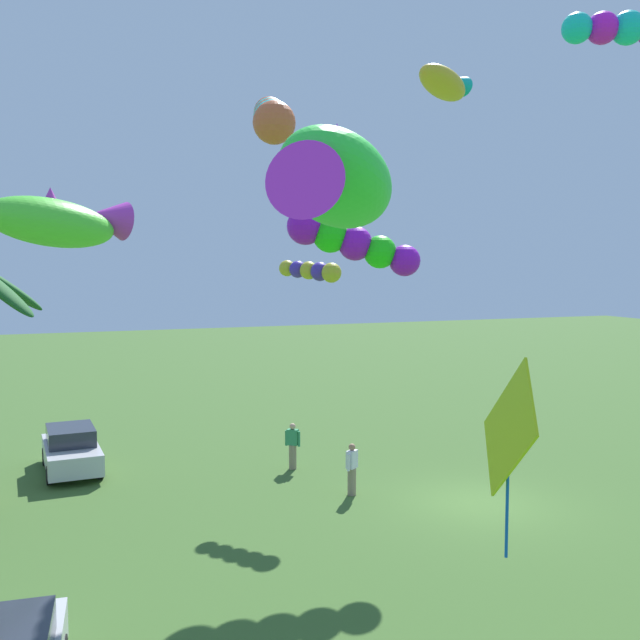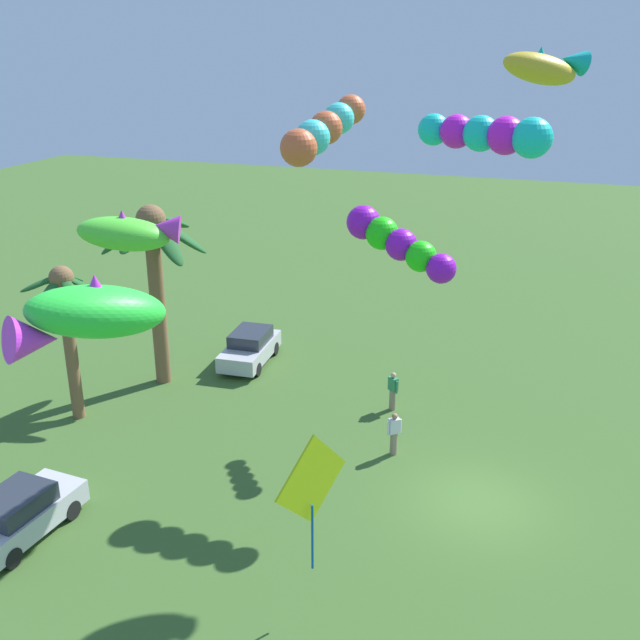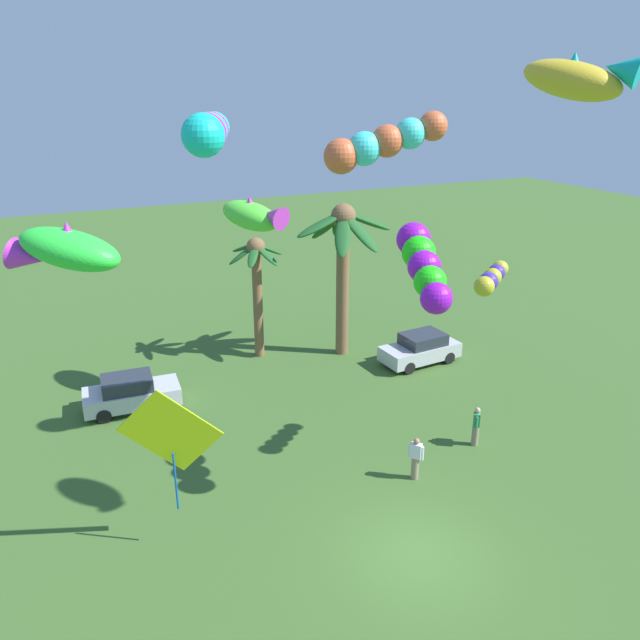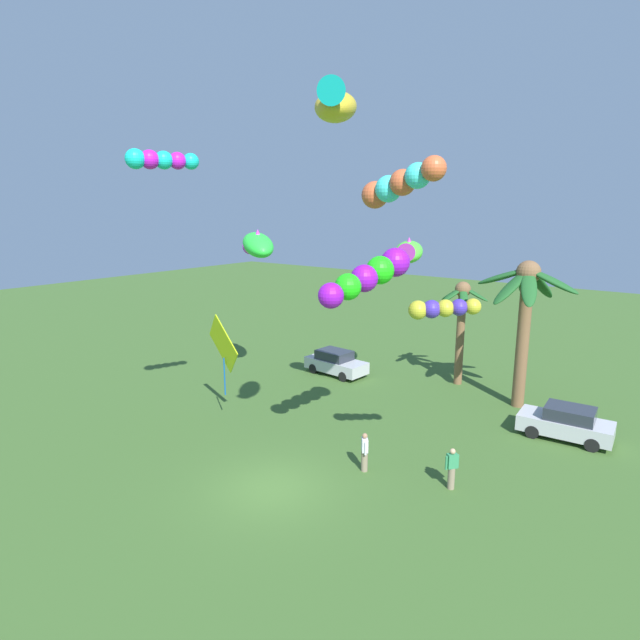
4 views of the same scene
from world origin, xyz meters
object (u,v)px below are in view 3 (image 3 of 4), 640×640
at_px(parked_car_0, 131,393).
at_px(spectator_1, 416,458).
at_px(kite_tube_4, 423,263).
at_px(palm_tree_0, 257,274).
at_px(spectator_0, 476,426).
at_px(kite_fish_1, 253,215).
at_px(kite_fish_2, 579,78).
at_px(kite_diamond_3, 171,433).
at_px(kite_tube_5, 208,132).
at_px(kite_fish_7, 64,250).
at_px(parked_car_1, 421,348).
at_px(palm_tree_1, 343,246).
at_px(kite_tube_0, 381,143).
at_px(kite_tube_6, 491,278).

xyz_separation_m(parked_car_0, spectator_1, (8.00, -9.27, 0.06)).
bearing_deg(kite_tube_4, palm_tree_0, 95.37).
bearing_deg(spectator_0, kite_tube_4, -168.89).
height_order(kite_fish_1, kite_fish_2, kite_fish_2).
bearing_deg(kite_diamond_3, spectator_0, 3.17).
bearing_deg(kite_tube_5, kite_fish_7, 107.67).
relative_size(parked_car_0, kite_diamond_3, 1.01).
bearing_deg(kite_fish_1, kite_tube_4, -72.18).
bearing_deg(spectator_0, spectator_1, -165.90).
height_order(palm_tree_0, parked_car_1, palm_tree_0).
relative_size(palm_tree_1, kite_fish_7, 2.05).
bearing_deg(spectator_0, kite_tube_0, 153.63).
distance_m(palm_tree_1, spectator_1, 12.03).
distance_m(palm_tree_1, kite_fish_7, 14.28).
height_order(spectator_0, kite_fish_7, kite_fish_7).
distance_m(spectator_0, spectator_1, 3.36).
height_order(kite_diamond_3, kite_tube_4, kite_tube_4).
xyz_separation_m(palm_tree_1, kite_fish_7, (-12.63, -6.14, 2.60)).
relative_size(kite_tube_0, kite_diamond_3, 0.99).
distance_m(palm_tree_0, kite_tube_0, 11.83).
bearing_deg(spectator_1, palm_tree_0, 95.70).
distance_m(parked_car_0, kite_fish_2, 20.05).
height_order(spectator_1, kite_diamond_3, kite_diamond_3).
bearing_deg(kite_fish_2, parked_car_1, 69.16).
bearing_deg(kite_tube_5, palm_tree_0, 67.91).
relative_size(spectator_0, kite_tube_5, 0.59).
height_order(parked_car_1, kite_tube_6, kite_tube_6).
bearing_deg(kite_fish_2, kite_tube_0, 102.74).
bearing_deg(palm_tree_0, kite_diamond_3, -119.83).
relative_size(palm_tree_1, kite_diamond_3, 1.92).
bearing_deg(kite_tube_6, kite_tube_0, 143.27).
bearing_deg(palm_tree_1, kite_tube_0, -109.88).
relative_size(kite_tube_0, kite_tube_4, 1.04).
xyz_separation_m(parked_car_0, kite_tube_5, (0.53, -12.47, 11.21)).
relative_size(spectator_0, kite_tube_0, 0.40).
relative_size(kite_fish_1, kite_fish_7, 0.94).
relative_size(parked_car_1, kite_tube_0, 1.01).
bearing_deg(kite_tube_4, kite_diamond_3, 179.80).
xyz_separation_m(spectator_1, kite_fish_7, (-9.94, 4.57, 7.38)).
bearing_deg(kite_fish_1, kite_tube_0, -66.83).
distance_m(spectator_1, kite_tube_5, 13.80).
distance_m(kite_fish_2, kite_fish_7, 14.66).
xyz_separation_m(palm_tree_1, kite_tube_5, (-10.15, -13.90, 6.37)).
relative_size(kite_diamond_3, kite_tube_6, 1.86).
bearing_deg(parked_car_1, kite_tube_5, -139.57).
bearing_deg(kite_tube_0, parked_car_0, 139.07).
distance_m(kite_fish_1, kite_diamond_3, 10.53).
bearing_deg(kite_fish_7, parked_car_0, 67.54).
bearing_deg(parked_car_1, spectator_0, -108.32).
relative_size(kite_fish_1, kite_tube_5, 1.31).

